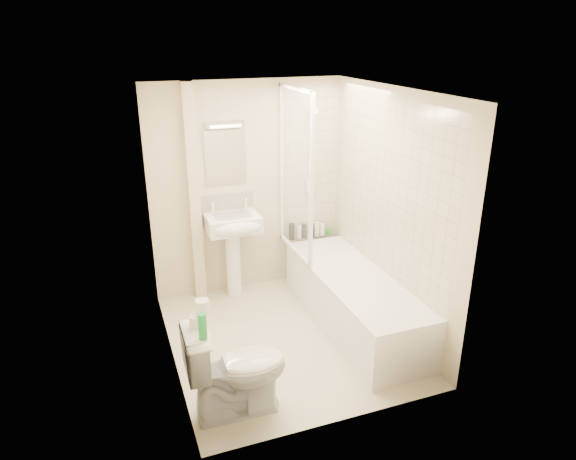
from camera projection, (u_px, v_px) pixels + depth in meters
name	position (u px, v px, depth m)	size (l,w,h in m)	color
floor	(286.00, 338.00, 5.13)	(2.50, 2.50, 0.00)	beige
wall_back	(248.00, 189.00, 5.79)	(2.20, 0.02, 2.40)	beige
wall_left	(164.00, 241.00, 4.34)	(0.02, 2.50, 2.40)	beige
wall_right	(390.00, 212.00, 5.05)	(0.02, 2.50, 2.40)	beige
ceiling	(285.00, 91.00, 4.26)	(2.20, 2.50, 0.02)	white
tile_back	(310.00, 164.00, 5.94)	(0.70, 0.01, 1.75)	beige
tile_right	(390.00, 190.00, 4.98)	(0.01, 2.10, 1.75)	beige
pipe_boxing	(194.00, 196.00, 5.54)	(0.12, 0.12, 2.40)	beige
splashback	(228.00, 206.00, 5.76)	(0.60, 0.01, 0.30)	beige
mirror	(226.00, 158.00, 5.56)	(0.46, 0.01, 0.60)	white
strip_light	(225.00, 124.00, 5.41)	(0.42, 0.07, 0.07)	silver
bathtub	(354.00, 299.00, 5.28)	(0.70, 2.10, 0.55)	white
shower_screen	(295.00, 174.00, 5.43)	(0.04, 0.92, 1.80)	white
shower_fixture	(311.00, 155.00, 5.86)	(0.10, 0.16, 0.99)	white
pedestal_sink	(234.00, 233.00, 5.65)	(0.58, 0.52, 1.12)	white
bottle_black_a	(292.00, 231.00, 6.07)	(0.07, 0.07, 0.20)	black
bottle_white_a	(299.00, 232.00, 6.11)	(0.05, 0.05, 0.16)	white
bottle_black_b	(304.00, 231.00, 6.13)	(0.06, 0.06, 0.17)	black
bottle_blue	(312.00, 231.00, 6.16)	(0.05, 0.05, 0.15)	#131454
bottle_cream	(317.00, 229.00, 6.18)	(0.07, 0.07, 0.17)	#F7E3BF
bottle_white_b	(322.00, 229.00, 6.21)	(0.06, 0.06, 0.15)	white
bottle_green	(329.00, 231.00, 6.25)	(0.06, 0.06, 0.08)	green
toilet	(236.00, 368.00, 4.01)	(0.80, 0.47, 0.80)	white
toilet_roll_lower	(197.00, 320.00, 3.82)	(0.12, 0.12, 0.09)	white
toilet_roll_upper	(202.00, 306.00, 3.84)	(0.11, 0.11, 0.10)	white
green_bottle	(203.00, 326.00, 3.64)	(0.06, 0.06, 0.20)	green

